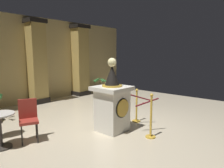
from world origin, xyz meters
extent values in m
plane|color=beige|center=(0.00, 0.00, 0.00)|extent=(10.53, 10.53, 0.00)
cube|color=tan|center=(0.00, 4.48, 1.73)|extent=(10.53, 0.16, 3.47)
cube|color=silver|center=(-0.33, -0.19, 0.53)|extent=(0.68, 0.68, 1.06)
cube|color=silver|center=(-0.33, -0.19, 1.11)|extent=(0.85, 0.85, 0.10)
cylinder|color=gold|center=(-0.33, -0.54, 0.66)|extent=(0.44, 0.03, 0.44)
cylinder|color=black|center=(-0.33, -0.53, 0.66)|extent=(0.49, 0.01, 0.49)
cylinder|color=gold|center=(-0.33, -0.19, 1.18)|extent=(0.51, 0.51, 0.04)
cone|color=black|center=(-0.33, -0.19, 1.45)|extent=(0.37, 0.37, 0.50)
cylinder|color=gold|center=(-0.33, -0.19, 1.69)|extent=(0.03, 0.03, 0.06)
sphere|color=beige|center=(-0.33, -0.19, 1.77)|extent=(0.22, 0.22, 0.22)
cylinder|color=gold|center=(-0.07, -1.18, 0.01)|extent=(0.24, 0.24, 0.03)
cylinder|color=gold|center=(-0.07, -1.18, 0.50)|extent=(0.05, 0.05, 0.99)
sphere|color=gold|center=(-0.07, -1.18, 1.03)|extent=(0.08, 0.08, 0.08)
cylinder|color=gold|center=(0.67, -0.26, 0.01)|extent=(0.24, 0.24, 0.03)
cylinder|color=gold|center=(0.67, -0.26, 0.45)|extent=(0.05, 0.05, 0.90)
sphere|color=gold|center=(0.67, -0.26, 0.94)|extent=(0.08, 0.08, 0.08)
cylinder|color=#591419|center=(0.12, -0.95, 0.79)|extent=(0.49, 0.40, 0.21)
cylinder|color=#591419|center=(0.49, -0.49, 0.79)|extent=(0.49, 0.40, 0.21)
sphere|color=#591419|center=(0.30, -0.72, 0.70)|extent=(0.04, 0.04, 0.04)
cube|color=black|center=(2.23, 4.13, 0.10)|extent=(0.73, 0.73, 0.20)
cube|color=tan|center=(2.23, 4.13, 1.66)|extent=(0.64, 0.64, 3.33)
cube|color=black|center=(2.23, 4.13, 3.25)|extent=(0.77, 0.77, 0.16)
cube|color=black|center=(0.00, 4.13, 0.10)|extent=(0.69, 0.69, 0.20)
cube|color=tan|center=(0.00, 4.13, 1.66)|extent=(0.60, 0.60, 3.33)
cube|color=black|center=(0.00, 4.13, 3.25)|extent=(0.72, 0.72, 0.16)
cylinder|color=black|center=(2.38, 2.94, 0.22)|extent=(0.52, 0.52, 0.44)
cylinder|color=brown|center=(2.38, 2.94, 0.58)|extent=(0.08, 0.08, 0.27)
cone|color=#2D662D|center=(2.54, 2.95, 0.83)|extent=(0.33, 0.12, 0.23)
cone|color=#2D662D|center=(2.45, 3.08, 0.83)|extent=(0.20, 0.31, 0.29)
cone|color=#2D662D|center=(2.33, 3.09, 0.83)|extent=(0.18, 0.32, 0.28)
cone|color=#2D662D|center=(2.22, 2.94, 0.83)|extent=(0.33, 0.11, 0.23)
cone|color=#2D662D|center=(2.32, 2.79, 0.83)|extent=(0.18, 0.33, 0.23)
cone|color=#2D662D|center=(2.44, 2.79, 0.83)|extent=(0.19, 0.32, 0.27)
cylinder|color=#332D28|center=(-2.64, 0.91, 0.01)|extent=(0.42, 0.42, 0.03)
cylinder|color=#332D28|center=(-2.64, 0.91, 0.37)|extent=(0.06, 0.06, 0.74)
cylinder|color=black|center=(-2.30, 0.68, 0.23)|extent=(0.03, 0.03, 0.45)
cylinder|color=black|center=(-2.01, 0.55, 0.23)|extent=(0.03, 0.03, 0.45)
cylinder|color=black|center=(-2.17, 0.97, 0.23)|extent=(0.03, 0.03, 0.45)
cylinder|color=black|center=(-1.88, 0.84, 0.23)|extent=(0.03, 0.03, 0.45)
cube|color=maroon|center=(-2.09, 0.76, 0.48)|extent=(0.53, 0.53, 0.06)
cube|color=maroon|center=(-2.02, 0.91, 0.73)|extent=(0.39, 0.21, 0.45)
camera|label=1|loc=(-4.17, -3.57, 1.97)|focal=32.77mm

